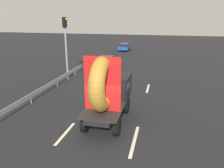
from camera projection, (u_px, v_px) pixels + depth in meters
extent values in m
plane|color=black|center=(99.00, 127.00, 12.15)|extent=(120.00, 120.00, 0.00)
cylinder|color=black|center=(100.00, 103.00, 14.22)|extent=(0.28, 0.92, 0.92)
cylinder|color=black|center=(127.00, 105.00, 13.84)|extent=(0.28, 0.92, 0.92)
cylinder|color=black|center=(85.00, 123.00, 11.57)|extent=(0.28, 0.92, 0.92)
cylinder|color=black|center=(117.00, 127.00, 11.19)|extent=(0.28, 0.92, 0.92)
cube|color=black|center=(108.00, 106.00, 12.64)|extent=(1.30, 4.62, 0.25)
cube|color=black|center=(113.00, 86.00, 13.66)|extent=(2.00, 1.92, 1.35)
cube|color=black|center=(113.00, 81.00, 13.52)|extent=(2.02, 1.82, 0.44)
cube|color=black|center=(103.00, 110.00, 11.70)|extent=(2.00, 2.70, 0.10)
cube|color=black|center=(109.00, 91.00, 12.73)|extent=(1.80, 0.08, 1.10)
torus|color=#B7842D|center=(102.00, 84.00, 11.13)|extent=(0.78, 2.81, 2.81)
cube|color=red|center=(102.00, 84.00, 11.13)|extent=(1.90, 0.03, 2.81)
cylinder|color=black|center=(103.00, 63.00, 27.09)|extent=(0.21, 0.61, 0.61)
cylinder|color=black|center=(115.00, 63.00, 26.77)|extent=(0.21, 0.61, 0.61)
cylinder|color=black|center=(96.00, 67.00, 24.71)|extent=(0.21, 0.61, 0.61)
cylinder|color=black|center=(109.00, 68.00, 24.38)|extent=(0.21, 0.61, 0.61)
cube|color=#33723F|center=(106.00, 63.00, 25.66)|extent=(1.72, 4.00, 0.52)
cube|color=black|center=(106.00, 59.00, 25.42)|extent=(1.54, 2.24, 0.48)
cylinder|color=gray|center=(66.00, 54.00, 20.56)|extent=(0.16, 0.16, 4.78)
cube|color=black|center=(64.00, 22.00, 19.71)|extent=(0.30, 0.36, 0.90)
sphere|color=yellow|center=(66.00, 19.00, 19.59)|extent=(0.20, 0.20, 0.20)
cube|color=gray|center=(45.00, 87.00, 17.07)|extent=(0.06, 15.74, 0.32)
cylinder|color=slate|center=(31.00, 100.00, 15.32)|extent=(0.10, 0.10, 0.55)
cylinder|color=slate|center=(57.00, 83.00, 18.98)|extent=(0.10, 0.10, 0.55)
cylinder|color=slate|center=(75.00, 72.00, 22.64)|extent=(0.10, 0.10, 0.55)
cube|color=beige|center=(65.00, 133.00, 11.47)|extent=(0.16, 2.31, 0.01)
cube|color=beige|center=(106.00, 86.00, 19.15)|extent=(0.16, 2.52, 0.01)
cube|color=beige|center=(134.00, 141.00, 10.80)|extent=(0.16, 2.90, 0.01)
cube|color=beige|center=(148.00, 88.00, 18.51)|extent=(0.16, 2.31, 0.01)
cylinder|color=black|center=(122.00, 48.00, 39.59)|extent=(0.19, 0.57, 0.57)
cylinder|color=black|center=(130.00, 48.00, 39.29)|extent=(0.19, 0.57, 0.57)
cylinder|color=black|center=(119.00, 50.00, 37.38)|extent=(0.19, 0.57, 0.57)
cylinder|color=black|center=(127.00, 50.00, 37.08)|extent=(0.19, 0.57, 0.57)
cube|color=#194C99|center=(125.00, 47.00, 38.26)|extent=(1.59, 3.71, 0.49)
cube|color=black|center=(125.00, 45.00, 38.04)|extent=(1.43, 2.08, 0.44)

